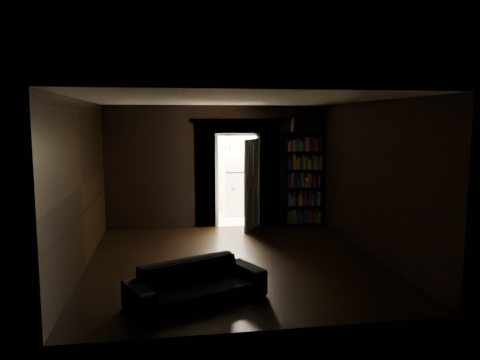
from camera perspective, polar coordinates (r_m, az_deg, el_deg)
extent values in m
plane|color=black|center=(8.32, -0.83, -9.89)|extent=(5.50, 5.50, 0.00)
cube|color=black|center=(10.73, -9.49, 1.52)|extent=(2.55, 0.10, 2.80)
cube|color=black|center=(11.10, 5.93, 1.78)|extent=(1.55, 0.10, 2.80)
cube|color=black|center=(10.80, -0.34, 7.24)|extent=(0.90, 0.10, 0.70)
cube|color=black|center=(8.06, -18.72, -0.64)|extent=(0.02, 5.50, 2.80)
cube|color=black|center=(8.73, 15.62, 0.06)|extent=(0.02, 5.50, 2.80)
cube|color=black|center=(5.35, 3.36, -4.12)|extent=(5.00, 0.02, 2.80)
cube|color=beige|center=(7.96, -0.86, 9.75)|extent=(5.00, 5.50, 0.02)
cube|color=silver|center=(10.83, -0.28, -0.19)|extent=(1.04, 0.06, 2.17)
cube|color=beige|center=(11.90, -0.95, -4.88)|extent=(2.20, 1.80, 0.10)
cube|color=#EFE7CF|center=(12.54, -1.51, 1.52)|extent=(2.20, 0.10, 2.40)
cube|color=#EFE7CF|center=(11.61, -6.10, 1.02)|extent=(0.10, 1.60, 2.40)
cube|color=#EFE7CF|center=(11.90, 4.05, 1.20)|extent=(0.10, 1.60, 2.40)
cube|color=#EFE7CF|center=(11.64, -0.97, 7.24)|extent=(2.20, 1.80, 0.10)
cube|color=#D67381|center=(12.42, -1.49, 6.18)|extent=(2.00, 0.04, 0.26)
imported|color=black|center=(6.48, -5.33, -11.65)|extent=(2.03, 1.51, 0.72)
cube|color=black|center=(10.97, 7.64, 0.11)|extent=(0.91, 0.35, 2.20)
cube|color=white|center=(12.23, -0.31, -0.39)|extent=(0.76, 0.70, 1.65)
cube|color=silver|center=(10.51, 1.41, -0.56)|extent=(0.47, 0.76, 2.05)
cube|color=silver|center=(10.81, 6.48, 6.69)|extent=(0.11, 0.11, 0.31)
cube|color=black|center=(12.01, -0.56, 4.00)|extent=(0.57, 0.31, 0.24)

